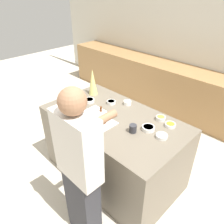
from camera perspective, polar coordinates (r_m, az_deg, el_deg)
ground_plane at (r=3.10m, az=0.33°, el=-15.41°), size 12.00×12.00×0.00m
wall_back at (r=4.26m, az=24.32°, el=15.68°), size 8.00×0.05×2.60m
back_cabinet_block at (r=4.26m, az=20.11°, el=4.07°), size 6.00×0.60×0.89m
kitchen_island at (r=2.79m, az=0.36°, el=-9.11°), size 1.69×0.97×0.89m
baking_tray at (r=2.43m, az=-3.98°, el=-2.76°), size 0.37×0.33×0.01m
gingerbread_house at (r=2.39m, az=-4.04°, el=-1.07°), size 0.19×0.14×0.21m
decorative_tree at (r=2.99m, az=-5.06°, el=7.85°), size 0.12×0.12×0.36m
candy_bowl_beside_tree at (r=2.45m, az=14.98°, el=-3.25°), size 0.11×0.11×0.04m
candy_bowl_behind_tray at (r=2.80m, az=-0.22°, el=2.60°), size 0.11×0.11×0.04m
candy_bowl_far_right at (r=2.78m, az=4.05°, el=2.48°), size 0.10×0.10×0.05m
candy_bowl_far_left at (r=2.85m, az=-5.93°, el=3.04°), size 0.13×0.13×0.04m
candy_bowl_near_tray_left at (r=2.53m, az=12.60°, el=-1.55°), size 0.11×0.11×0.04m
candy_bowl_near_tray_right at (r=2.26m, az=12.87°, el=-6.13°), size 0.12×0.12×0.04m
candy_bowl_center_rear at (r=2.34m, az=9.45°, el=-4.15°), size 0.14×0.14×0.04m
mug at (r=2.28m, az=5.48°, el=-4.32°), size 0.08×0.08×0.09m
person at (r=1.98m, az=-8.34°, el=-14.82°), size 0.43×0.54×1.63m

